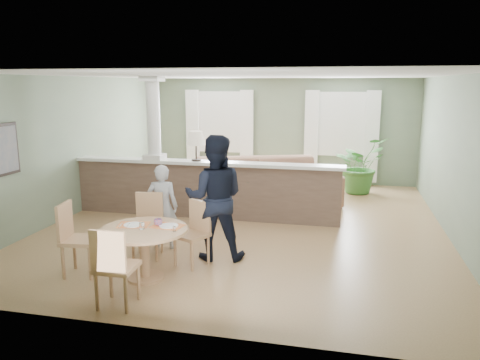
% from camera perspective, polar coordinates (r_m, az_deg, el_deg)
% --- Properties ---
extents(ground, '(8.00, 8.00, 0.00)m').
position_cam_1_polar(ground, '(8.79, 0.93, -5.26)').
color(ground, tan).
rests_on(ground, ground).
extents(room_shell, '(7.02, 8.02, 2.71)m').
position_cam_1_polar(room_shell, '(9.06, 1.62, 6.93)').
color(room_shell, gray).
rests_on(room_shell, ground).
extents(pony_wall, '(5.32, 0.38, 2.70)m').
position_cam_1_polar(pony_wall, '(9.05, -4.91, -0.19)').
color(pony_wall, brown).
rests_on(pony_wall, ground).
extents(sofa, '(3.63, 2.38, 0.99)m').
position_cam_1_polar(sofa, '(10.04, 2.30, -0.22)').
color(sofa, brown).
rests_on(sofa, ground).
extents(houseplant, '(1.58, 1.58, 1.33)m').
position_cam_1_polar(houseplant, '(11.44, 14.35, 1.77)').
color(houseplant, '#336829').
rests_on(houseplant, ground).
extents(dining_table, '(1.15, 1.15, 0.79)m').
position_cam_1_polar(dining_table, '(6.32, -11.55, -7.04)').
color(dining_table, tan).
rests_on(dining_table, ground).
extents(chair_far_boy, '(0.50, 0.50, 0.95)m').
position_cam_1_polar(chair_far_boy, '(7.17, -11.13, -5.02)').
color(chair_far_boy, tan).
rests_on(chair_far_boy, ground).
extents(chair_far_man, '(0.55, 0.55, 0.92)m').
position_cam_1_polar(chair_far_man, '(6.75, -5.53, -6.07)').
color(chair_far_man, tan).
rests_on(chair_far_man, ground).
extents(chair_near, '(0.46, 0.46, 0.98)m').
position_cam_1_polar(chair_near, '(5.60, -15.16, -9.88)').
color(chair_near, tan).
rests_on(chair_near, ground).
extents(chair_side, '(0.52, 0.52, 1.00)m').
position_cam_1_polar(chair_side, '(6.72, -19.51, -6.38)').
color(chair_side, tan).
rests_on(chair_side, ground).
extents(child_person, '(0.54, 0.40, 1.34)m').
position_cam_1_polar(child_person, '(7.42, -9.43, -3.24)').
color(child_person, '#9D9DA2').
rests_on(child_person, ground).
extents(man_person, '(1.01, 0.85, 1.85)m').
position_cam_1_polar(man_person, '(6.84, -3.09, -2.17)').
color(man_person, black).
rests_on(man_person, ground).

